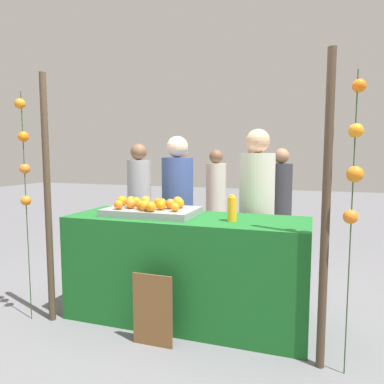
{
  "coord_description": "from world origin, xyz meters",
  "views": [
    {
      "loc": [
        1.03,
        -2.89,
        1.45
      ],
      "look_at": [
        0.0,
        0.15,
        1.11
      ],
      "focal_mm": 33.91,
      "sensor_mm": 36.0,
      "label": 1
    }
  ],
  "objects_px": {
    "stall_counter": "(187,268)",
    "vendor_left": "(178,220)",
    "chalkboard_sign": "(153,311)",
    "vendor_right": "(256,223)",
    "orange_0": "(179,203)",
    "orange_1": "(175,207)",
    "juice_bottle": "(232,209)"
  },
  "relations": [
    {
      "from": "vendor_right",
      "to": "chalkboard_sign",
      "type": "bearing_deg",
      "value": -118.59
    },
    {
      "from": "stall_counter",
      "to": "chalkboard_sign",
      "type": "xyz_separation_m",
      "value": [
        -0.09,
        -0.51,
        -0.18
      ]
    },
    {
      "from": "orange_0",
      "to": "orange_1",
      "type": "bearing_deg",
      "value": -79.6
    },
    {
      "from": "stall_counter",
      "to": "chalkboard_sign",
      "type": "distance_m",
      "value": 0.55
    },
    {
      "from": "stall_counter",
      "to": "chalkboard_sign",
      "type": "height_order",
      "value": "stall_counter"
    },
    {
      "from": "chalkboard_sign",
      "to": "vendor_right",
      "type": "relative_size",
      "value": 0.34
    },
    {
      "from": "chalkboard_sign",
      "to": "vendor_left",
      "type": "relative_size",
      "value": 0.35
    },
    {
      "from": "stall_counter",
      "to": "orange_1",
      "type": "relative_size",
      "value": 27.78
    },
    {
      "from": "vendor_left",
      "to": "juice_bottle",
      "type": "bearing_deg",
      "value": -43.24
    },
    {
      "from": "orange_1",
      "to": "juice_bottle",
      "type": "height_order",
      "value": "juice_bottle"
    },
    {
      "from": "chalkboard_sign",
      "to": "vendor_left",
      "type": "height_order",
      "value": "vendor_left"
    },
    {
      "from": "chalkboard_sign",
      "to": "vendor_left",
      "type": "bearing_deg",
      "value": 101.41
    },
    {
      "from": "juice_bottle",
      "to": "chalkboard_sign",
      "type": "bearing_deg",
      "value": -139.37
    },
    {
      "from": "stall_counter",
      "to": "vendor_left",
      "type": "distance_m",
      "value": 0.75
    },
    {
      "from": "stall_counter",
      "to": "vendor_right",
      "type": "distance_m",
      "value": 0.85
    },
    {
      "from": "orange_0",
      "to": "vendor_right",
      "type": "relative_size",
      "value": 0.05
    },
    {
      "from": "stall_counter",
      "to": "vendor_left",
      "type": "bearing_deg",
      "value": 117.27
    },
    {
      "from": "juice_bottle",
      "to": "vendor_right",
      "type": "xyz_separation_m",
      "value": [
        0.1,
        0.67,
        -0.23
      ]
    },
    {
      "from": "orange_0",
      "to": "chalkboard_sign",
      "type": "xyz_separation_m",
      "value": [
        0.01,
        -0.59,
        -0.74
      ]
    },
    {
      "from": "juice_bottle",
      "to": "orange_1",
      "type": "bearing_deg",
      "value": -175.52
    },
    {
      "from": "orange_0",
      "to": "vendor_left",
      "type": "distance_m",
      "value": 0.63
    },
    {
      "from": "chalkboard_sign",
      "to": "vendor_right",
      "type": "height_order",
      "value": "vendor_right"
    },
    {
      "from": "orange_1",
      "to": "juice_bottle",
      "type": "distance_m",
      "value": 0.48
    },
    {
      "from": "stall_counter",
      "to": "orange_0",
      "type": "distance_m",
      "value": 0.57
    },
    {
      "from": "stall_counter",
      "to": "juice_bottle",
      "type": "bearing_deg",
      "value": -10.36
    },
    {
      "from": "vendor_right",
      "to": "stall_counter",
      "type": "bearing_deg",
      "value": -130.75
    },
    {
      "from": "orange_0",
      "to": "orange_1",
      "type": "height_order",
      "value": "orange_0"
    },
    {
      "from": "orange_0",
      "to": "juice_bottle",
      "type": "distance_m",
      "value": 0.53
    },
    {
      "from": "juice_bottle",
      "to": "vendor_left",
      "type": "relative_size",
      "value": 0.13
    },
    {
      "from": "vendor_right",
      "to": "juice_bottle",
      "type": "bearing_deg",
      "value": -98.22
    },
    {
      "from": "vendor_left",
      "to": "vendor_right",
      "type": "bearing_deg",
      "value": -1.15
    },
    {
      "from": "orange_0",
      "to": "juice_bottle",
      "type": "xyz_separation_m",
      "value": [
        0.51,
        -0.15,
        -0.0
      ]
    }
  ]
}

